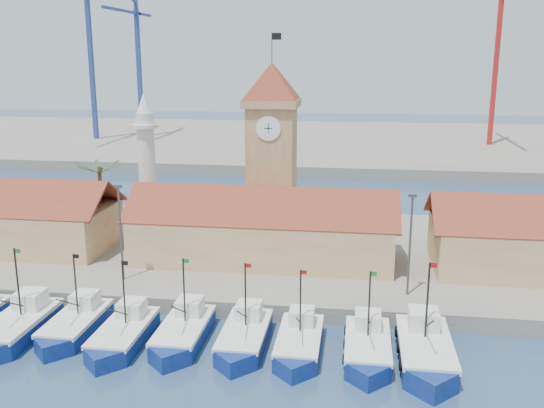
# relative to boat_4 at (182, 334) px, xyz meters

# --- Properties ---
(ground) EXTENTS (400.00, 400.00, 0.00)m
(ground) POSITION_rel_boat_4_xyz_m (3.76, -3.15, -0.73)
(ground) COLOR navy
(ground) RESTS_ON ground
(quay) EXTENTS (140.00, 32.00, 1.50)m
(quay) POSITION_rel_boat_4_xyz_m (3.76, 20.85, 0.02)
(quay) COLOR gray
(quay) RESTS_ON ground
(terminal) EXTENTS (240.00, 80.00, 2.00)m
(terminal) POSITION_rel_boat_4_xyz_m (3.76, 106.85, 0.27)
(terminal) COLOR gray
(terminal) RESTS_ON ground
(boat_1) EXTENTS (3.67, 10.06, 7.61)m
(boat_1) POSITION_rel_boat_4_xyz_m (-13.34, -1.04, 0.06)
(boat_1) COLOR navy
(boat_1) RESTS_ON ground
(boat_2) EXTENTS (3.35, 9.17, 6.94)m
(boat_2) POSITION_rel_boat_4_xyz_m (-9.03, 0.16, -0.01)
(boat_2) COLOR navy
(boat_2) RESTS_ON ground
(boat_3) EXTENTS (3.37, 9.25, 7.00)m
(boat_3) POSITION_rel_boat_4_xyz_m (-4.52, -0.98, -0.01)
(boat_3) COLOR navy
(boat_3) RESTS_ON ground
(boat_4) EXTENTS (3.40, 9.32, 7.05)m
(boat_4) POSITION_rel_boat_4_xyz_m (0.00, 0.00, 0.00)
(boat_4) COLOR navy
(boat_4) RESTS_ON ground
(boat_5) EXTENTS (3.35, 9.17, 6.94)m
(boat_5) POSITION_rel_boat_4_xyz_m (4.88, -0.05, -0.01)
(boat_5) COLOR navy
(boat_5) RESTS_ON ground
(boat_6) EXTENTS (3.25, 8.90, 6.73)m
(boat_6) POSITION_rel_boat_4_xyz_m (9.15, -0.36, -0.03)
(boat_6) COLOR navy
(boat_6) RESTS_ON ground
(boat_7) EXTENTS (3.34, 9.15, 6.92)m
(boat_7) POSITION_rel_boat_4_xyz_m (14.27, -0.47, -0.01)
(boat_7) COLOR navy
(boat_7) RESTS_ON ground
(boat_8) EXTENTS (3.81, 10.44, 7.90)m
(boat_8) POSITION_rel_boat_4_xyz_m (18.44, -0.67, 0.09)
(boat_8) COLOR navy
(boat_8) RESTS_ON ground
(hall_center) EXTENTS (27.04, 10.13, 7.61)m
(hall_center) POSITION_rel_boat_4_xyz_m (3.76, 16.85, 3.26)
(hall_center) COLOR #DCB278
(hall_center) RESTS_ON quay
(clock_tower) EXTENTS (5.80, 5.80, 22.70)m
(clock_tower) POSITION_rel_boat_4_xyz_m (3.76, 22.84, 11.23)
(clock_tower) COLOR tan
(clock_tower) RESTS_ON quay
(minaret) EXTENTS (3.00, 3.00, 16.30)m
(minaret) POSITION_rel_boat_4_xyz_m (-11.24, 24.85, 9.00)
(minaret) COLOR silver
(minaret) RESTS_ON quay
(palm_tree) EXTENTS (5.60, 5.03, 8.39)m
(palm_tree) POSITION_rel_boat_4_xyz_m (-16.24, 22.85, 5.52)
(palm_tree) COLOR brown
(palm_tree) RESTS_ON quay
(lamp_posts) EXTENTS (80.70, 0.25, 9.03)m
(lamp_posts) POSITION_rel_boat_4_xyz_m (4.26, 8.85, 5.75)
(lamp_posts) COLOR #3F3F44
(lamp_posts) RESTS_ON quay
(crane_blue_far) EXTENTS (1.00, 35.87, 42.95)m
(crane_blue_far) POSITION_rel_boat_4_xyz_m (-50.80, 96.99, 25.37)
(crane_blue_far) COLOR navy
(crane_blue_far) RESTS_ON terminal
(crane_blue_near) EXTENTS (1.00, 29.95, 37.81)m
(crane_blue_near) POSITION_rel_boat_4_xyz_m (-41.18, 103.72, 22.04)
(crane_blue_near) COLOR navy
(crane_blue_near) RESTS_ON terminal
(crane_red_right) EXTENTS (1.00, 30.61, 41.96)m
(crane_red_right) POSITION_rel_boat_4_xyz_m (42.80, 100.72, 24.39)
(crane_red_right) COLOR red
(crane_red_right) RESTS_ON terminal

